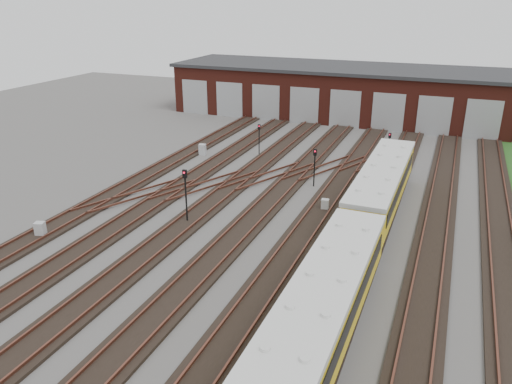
% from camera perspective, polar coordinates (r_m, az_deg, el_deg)
% --- Properties ---
extents(ground, '(120.00, 120.00, 0.00)m').
position_cam_1_polar(ground, '(29.90, -0.80, -7.92)').
color(ground, '#4B4846').
rests_on(ground, ground).
extents(track_network, '(30.40, 70.00, 0.33)m').
position_cam_1_polar(track_network, '(30.37, -0.66, -7.18)').
color(track_network, black).
rests_on(track_network, ground).
extents(maintenance_shed, '(51.00, 12.50, 6.35)m').
position_cam_1_polar(maintenance_shed, '(65.75, 13.06, 10.96)').
color(maintenance_shed, '#591E16').
rests_on(maintenance_shed, ground).
extents(metro_train, '(2.82, 47.19, 3.14)m').
position_cam_1_polar(metro_train, '(22.64, 7.80, -13.03)').
color(metro_train, black).
rests_on(metro_train, ground).
extents(signal_mast_0, '(0.30, 0.28, 3.88)m').
position_cam_1_polar(signal_mast_0, '(34.06, -8.05, 0.27)').
color(signal_mast_0, black).
rests_on(signal_mast_0, ground).
extents(signal_mast_1, '(0.28, 0.26, 3.16)m').
position_cam_1_polar(signal_mast_1, '(48.56, 0.36, 6.42)').
color(signal_mast_1, black).
rests_on(signal_mast_1, ground).
extents(signal_mast_2, '(0.26, 0.24, 2.86)m').
position_cam_1_polar(signal_mast_2, '(48.24, 14.96, 5.36)').
color(signal_mast_2, black).
rests_on(signal_mast_2, ground).
extents(signal_mast_3, '(0.29, 0.27, 3.20)m').
position_cam_1_polar(signal_mast_3, '(40.81, 6.72, 3.36)').
color(signal_mast_3, black).
rests_on(signal_mast_3, ground).
extents(relay_cabinet_0, '(0.74, 0.67, 1.02)m').
position_cam_1_polar(relay_cabinet_0, '(35.45, -23.43, -3.96)').
color(relay_cabinet_0, '#AEB1B4').
rests_on(relay_cabinet_0, ground).
extents(relay_cabinet_1, '(0.74, 0.65, 1.08)m').
position_cam_1_polar(relay_cabinet_1, '(49.61, -6.14, 4.85)').
color(relay_cabinet_1, '#AEB1B4').
rests_on(relay_cabinet_1, ground).
extents(relay_cabinet_2, '(0.58, 0.51, 0.89)m').
position_cam_1_polar(relay_cabinet_2, '(36.77, 7.89, -1.48)').
color(relay_cabinet_2, '#AEB1B4').
rests_on(relay_cabinet_2, ground).
extents(relay_cabinet_3, '(0.78, 0.73, 1.04)m').
position_cam_1_polar(relay_cabinet_3, '(42.93, 14.88, 1.52)').
color(relay_cabinet_3, '#AEB1B4').
rests_on(relay_cabinet_3, ground).
extents(relay_cabinet_4, '(0.76, 0.68, 1.11)m').
position_cam_1_polar(relay_cabinet_4, '(41.35, 15.21, 0.76)').
color(relay_cabinet_4, '#AEB1B4').
rests_on(relay_cabinet_4, ground).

